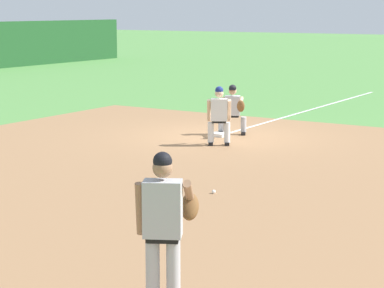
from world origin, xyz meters
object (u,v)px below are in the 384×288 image
Objects in this scene: first_base_bag at (219,135)px; first_baseman at (233,108)px; pitcher at (165,226)px; baserunner at (219,114)px; baseball at (214,192)px.

first_baseman is (0.37, -0.21, 0.69)m from first_base_bag.
baserunner is at bearing 26.66° from pitcher.
baserunner reaches higher than first_base_bag.
baserunner is at bearing 28.69° from baseball.
first_base_bag is 1.55m from baserunner.
first_base_bag is 0.28× the size of first_baseman.
baseball is 4.94m from baserunner.
first_baseman is at bearing 25.32° from pitcher.
baserunner is at bearing -150.50° from first_base_bag.
pitcher is 1.27× the size of baserunner.
pitcher reaches higher than first_base_bag.
pitcher reaches higher than baserunner.
first_baseman is (10.96, 5.19, -0.33)m from pitcher.
baseball is 6.50m from first_baseman.
pitcher is 10.54m from baserunner.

